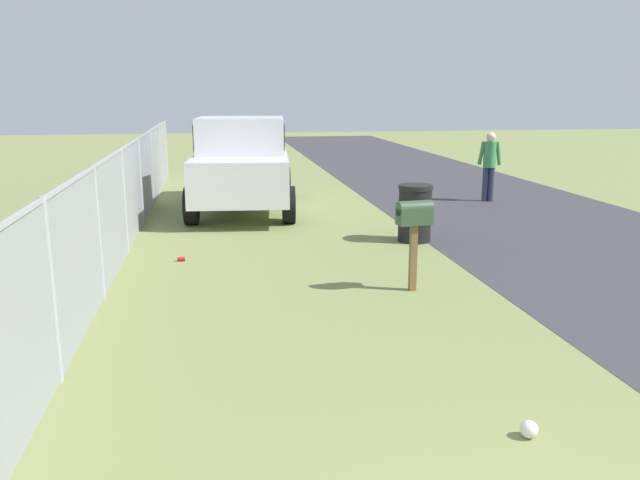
{
  "coord_description": "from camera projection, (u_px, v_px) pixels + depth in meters",
  "views": [
    {
      "loc": [
        -2.09,
        1.74,
        2.64
      ],
      "look_at": [
        4.77,
        0.62,
        1.02
      ],
      "focal_mm": 36.03,
      "sensor_mm": 36.0,
      "label": 1
    }
  ],
  "objects": [
    {
      "name": "pickup_truck",
      "position": [
        242.0,
        162.0,
        14.25
      ],
      "size": [
        5.19,
        2.57,
        2.09
      ],
      "rotation": [
        0.0,
        0.0,
        3.05
      ],
      "color": "silver",
      "rests_on": "ground"
    },
    {
      "name": "pedestrian",
      "position": [
        489.0,
        162.0,
        15.51
      ],
      "size": [
        0.3,
        0.55,
        1.67
      ],
      "rotation": [
        0.0,
        0.0,
        5.95
      ],
      "color": "#2D3351",
      "rests_on": "ground"
    },
    {
      "name": "trash_bin",
      "position": [
        415.0,
        213.0,
        11.45
      ],
      "size": [
        0.61,
        0.61,
        1.02
      ],
      "color": "black",
      "rests_on": "ground"
    },
    {
      "name": "litter_can_near_hydrant",
      "position": [
        181.0,
        259.0,
        10.18
      ],
      "size": [
        0.07,
        0.12,
        0.07
      ],
      "primitive_type": "cylinder",
      "rotation": [
        0.0,
        1.57,
        1.6
      ],
      "color": "red",
      "rests_on": "ground"
    },
    {
      "name": "fence_section",
      "position": [
        133.0,
        186.0,
        11.67
      ],
      "size": [
        17.3,
        0.07,
        1.74
      ],
      "color": "#9EA3A8",
      "rests_on": "ground"
    },
    {
      "name": "litter_bag_midfield_a",
      "position": [
        529.0,
        429.0,
        4.99
      ],
      "size": [
        0.14,
        0.14,
        0.14
      ],
      "primitive_type": "sphere",
      "color": "silver",
      "rests_on": "ground"
    },
    {
      "name": "mailbox",
      "position": [
        414.0,
        220.0,
        8.49
      ],
      "size": [
        0.26,
        0.49,
        1.23
      ],
      "rotation": [
        0.0,
        0.0,
        0.14
      ],
      "color": "brown",
      "rests_on": "ground"
    }
  ]
}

